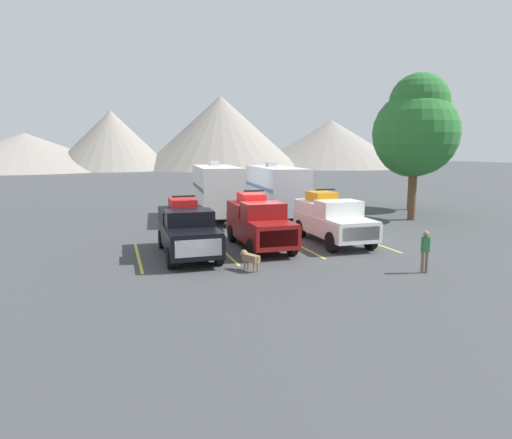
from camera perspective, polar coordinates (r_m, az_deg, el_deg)
The scene contains 15 objects.
ground_plane at distance 21.56m, azimuth 0.16°, elevation -3.23°, with size 240.00×240.00×0.00m, color #3F4244.
pickup_truck_a at distance 19.62m, azimuth -8.70°, elevation -1.17°, with size 2.23×5.56×2.49m.
pickup_truck_b at distance 20.89m, azimuth 0.32°, elevation -0.32°, with size 2.13×5.32×2.60m.
pickup_truck_c at distance 22.34m, azimuth 9.50°, elevation 0.15°, with size 2.28×5.33×2.56m.
lot_stripe_a at distance 19.82m, azimuth -14.62°, elevation -4.59°, with size 0.12×5.50×0.01m, color gold.
lot_stripe_b at distance 20.32m, azimuth -4.13°, elevation -3.99°, with size 0.12×5.50×0.01m, color gold.
lot_stripe_c at distance 21.46m, azimuth 5.53°, elevation -3.32°, with size 0.12×5.50×0.01m, color gold.
lot_stripe_d at distance 23.13m, azimuth 14.00°, elevation -2.65°, with size 0.12×5.50×0.01m, color gold.
camper_trailer_a at distance 29.30m, azimuth -5.00°, elevation 3.83°, with size 3.00×8.31×3.72m.
camper_trailer_b at distance 29.96m, azimuth 2.50°, elevation 3.91°, with size 3.06×9.09×3.66m.
person_a at distance 17.69m, azimuth 20.58°, elevation -3.49°, with size 0.34×0.24×1.57m.
dog at distance 17.01m, azimuth -0.90°, elevation -4.78°, with size 0.60×0.96×0.75m.
tree_a at distance 30.62m, azimuth 19.59°, elevation 11.04°, with size 5.33×5.33×9.22m.
tree_b at distance 35.80m, azimuth 19.25°, elevation 10.13°, with size 5.38×5.38×8.91m.
mountain_ridge at distance 105.10m, azimuth -16.50°, elevation 9.58°, with size 146.98×46.45×16.65m.
Camera 1 is at (-6.41, -20.09, 4.52)m, focal length 31.71 mm.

